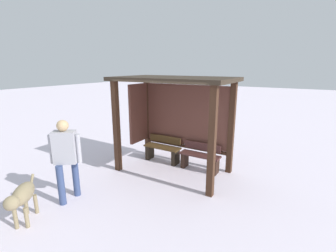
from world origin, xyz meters
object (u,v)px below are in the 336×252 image
at_px(bench_left_inside, 163,150).
at_px(person_walking, 66,154).
at_px(dog, 22,196).
at_px(bus_shelter, 174,103).
at_px(bench_center_inside, 200,158).

bearing_deg(bench_left_inside, person_walking, -101.51).
height_order(bench_left_inside, person_walking, person_walking).
height_order(person_walking, dog, person_walking).
xyz_separation_m(bench_left_inside, dog, (-0.62, -3.79, 0.19)).
height_order(bench_left_inside, dog, bench_left_inside).
height_order(bus_shelter, bench_center_inside, bus_shelter).
relative_size(bus_shelter, dog, 3.53).
height_order(bus_shelter, bench_left_inside, bus_shelter).
distance_m(bus_shelter, bench_left_inside, 1.60).
xyz_separation_m(person_walking, dog, (-0.04, -0.94, -0.51)).
relative_size(bus_shelter, bench_center_inside, 2.72).
distance_m(person_walking, dog, 1.07).
bearing_deg(bench_center_inside, person_walking, -122.31).
bearing_deg(bench_center_inside, bench_left_inside, 179.98).
height_order(bus_shelter, person_walking, bus_shelter).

